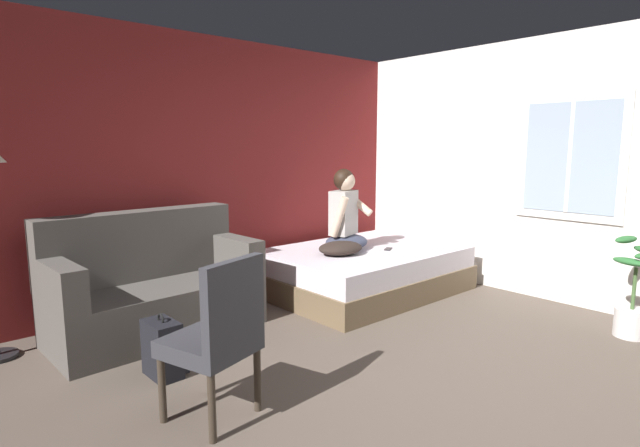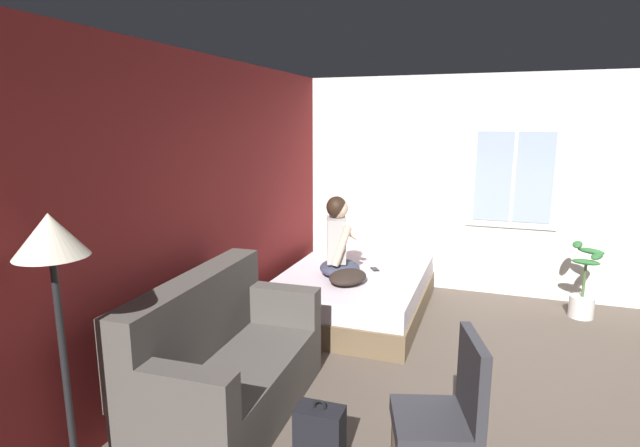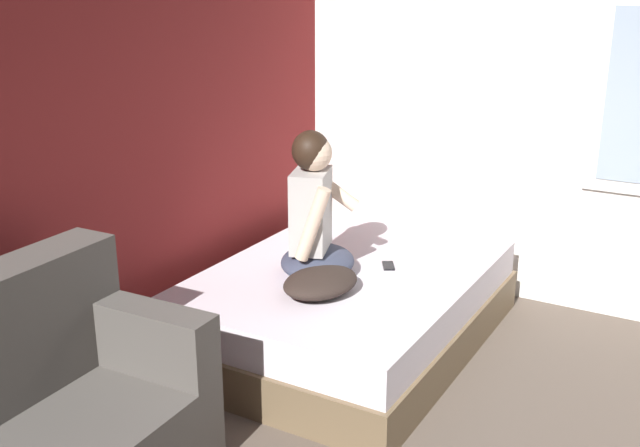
# 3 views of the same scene
# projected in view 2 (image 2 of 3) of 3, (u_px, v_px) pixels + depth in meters

# --- Properties ---
(ground_plane) EXTENTS (40.00, 40.00, 0.00)m
(ground_plane) POSITION_uv_depth(u_px,v_px,m) (567.00, 426.00, 3.56)
(ground_plane) COLOR brown
(wall_back_accent) EXTENTS (10.60, 0.16, 2.70)m
(wall_back_accent) POSITION_uv_depth(u_px,v_px,m) (191.00, 215.00, 4.29)
(wall_back_accent) COLOR maroon
(wall_back_accent) RESTS_ON ground
(wall_side_with_window) EXTENTS (0.19, 7.34, 2.70)m
(wall_side_with_window) POSITION_uv_depth(u_px,v_px,m) (548.00, 189.00, 5.95)
(wall_side_with_window) COLOR silver
(wall_side_with_window) RESTS_ON ground
(bed) EXTENTS (2.09, 1.54, 0.48)m
(bed) POSITION_uv_depth(u_px,v_px,m) (354.00, 293.00, 5.64)
(bed) COLOR brown
(bed) RESTS_ON ground
(couch) EXTENTS (1.73, 0.88, 1.04)m
(couch) POSITION_uv_depth(u_px,v_px,m) (224.00, 365.00, 3.65)
(couch) COLOR #514C47
(couch) RESTS_ON ground
(side_chair) EXTENTS (0.57, 0.57, 0.98)m
(side_chair) POSITION_uv_depth(u_px,v_px,m) (447.00, 412.00, 2.81)
(side_chair) COLOR #382D23
(side_chair) RESTS_ON ground
(person_seated) EXTENTS (0.64, 0.59, 0.88)m
(person_seated) POSITION_uv_depth(u_px,v_px,m) (338.00, 244.00, 5.42)
(person_seated) COLOR #383D51
(person_seated) RESTS_ON bed
(backpack) EXTENTS (0.24, 0.30, 0.46)m
(backpack) POSITION_uv_depth(u_px,v_px,m) (320.00, 437.00, 3.13)
(backpack) COLOR black
(backpack) RESTS_ON ground
(throw_pillow) EXTENTS (0.54, 0.45, 0.14)m
(throw_pillow) POSITION_uv_depth(u_px,v_px,m) (348.00, 277.00, 5.19)
(throw_pillow) COLOR #2D231E
(throw_pillow) RESTS_ON bed
(cell_phone) EXTENTS (0.16, 0.13, 0.01)m
(cell_phone) POSITION_uv_depth(u_px,v_px,m) (375.00, 269.00, 5.69)
(cell_phone) COLOR black
(cell_phone) RESTS_ON bed
(floor_lamp) EXTENTS (0.36, 0.36, 1.70)m
(floor_lamp) POSITION_uv_depth(u_px,v_px,m) (53.00, 266.00, 2.49)
(floor_lamp) COLOR black
(floor_lamp) RESTS_ON ground
(potted_plant) EXTENTS (0.39, 0.37, 0.85)m
(potted_plant) POSITION_uv_depth(u_px,v_px,m) (583.00, 291.00, 5.50)
(potted_plant) COLOR silver
(potted_plant) RESTS_ON ground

